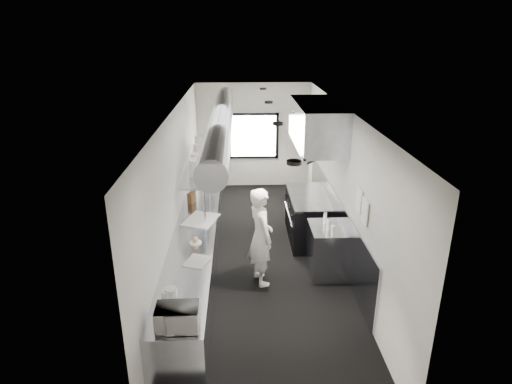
{
  "coord_description": "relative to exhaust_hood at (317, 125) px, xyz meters",
  "views": [
    {
      "loc": [
        -0.38,
        -7.38,
        4.1
      ],
      "look_at": [
        -0.09,
        -0.2,
        1.38
      ],
      "focal_mm": 30.38,
      "sensor_mm": 36.0,
      "label": 1
    }
  ],
  "objects": [
    {
      "name": "squeeze_bottle_b",
      "position": [
        0.0,
        -1.52,
        -1.39
      ],
      "size": [
        0.07,
        0.07,
        0.19
      ],
      "primitive_type": "cylinder",
      "rotation": [
        0.0,
        0.0,
        -0.01
      ],
      "color": "silver",
      "rests_on": "bottle_station"
    },
    {
      "name": "plate_stack_b",
      "position": [
        -2.27,
        -0.14,
        -0.66
      ],
      "size": [
        0.31,
        0.31,
        0.31
      ],
      "primitive_type": "cylinder",
      "rotation": [
        0.0,
        0.0,
        -0.37
      ],
      "color": "white",
      "rests_on": "pass_shelf"
    },
    {
      "name": "squeeze_bottle_a",
      "position": [
        0.04,
        -1.73,
        -1.4
      ],
      "size": [
        0.08,
        0.08,
        0.18
      ],
      "primitive_type": "cylinder",
      "rotation": [
        0.0,
        0.0,
        0.31
      ],
      "color": "silver",
      "rests_on": "bottle_station"
    },
    {
      "name": "plate_stack_a",
      "position": [
        -2.27,
        -0.52,
        -0.66
      ],
      "size": [
        0.35,
        0.35,
        0.31
      ],
      "primitive_type": "cylinder",
      "rotation": [
        0.0,
        0.0,
        -0.4
      ],
      "color": "white",
      "rests_on": "pass_shelf"
    },
    {
      "name": "wall_back",
      "position": [
        -1.1,
        3.3,
        -0.99
      ],
      "size": [
        3.0,
        0.02,
        2.8
      ],
      "primitive_type": "cube",
      "color": "silver",
      "rests_on": "floor"
    },
    {
      "name": "hvac_duct",
      "position": [
        -1.8,
        -0.3,
        0.16
      ],
      "size": [
        0.4,
        6.4,
        0.4
      ],
      "primitive_type": "cylinder",
      "rotation": [
        1.57,
        0.0,
        0.0
      ],
      "color": "gray",
      "rests_on": "ceiling"
    },
    {
      "name": "notice_sheet_a",
      "position": [
        0.37,
        -1.9,
        -0.79
      ],
      "size": [
        0.02,
        0.28,
        0.38
      ],
      "primitive_type": "cube",
      "color": "white",
      "rests_on": "wall_right"
    },
    {
      "name": "far_work_table",
      "position": [
        -2.25,
        2.5,
        -1.94
      ],
      "size": [
        0.7,
        1.2,
        0.9
      ],
      "primitive_type": "cube",
      "color": "#9B9FA9",
      "rests_on": "floor"
    },
    {
      "name": "cutting_board",
      "position": [
        -2.18,
        -1.02,
        -1.48
      ],
      "size": [
        0.68,
        0.78,
        0.02
      ],
      "primitive_type": "cube",
      "rotation": [
        0.0,
        0.0,
        -0.33
      ],
      "color": "silver",
      "rests_on": "prep_counter"
    },
    {
      "name": "pastry",
      "position": [
        -2.19,
        -1.89,
        -1.43
      ],
      "size": [
        0.1,
        0.1,
        0.1
      ],
      "primitive_type": "sphere",
      "color": "tan",
      "rests_on": "small_plate"
    },
    {
      "name": "deli_tub_a",
      "position": [
        -2.43,
        -3.37,
        -1.45
      ],
      "size": [
        0.14,
        0.14,
        0.09
      ],
      "primitive_type": "cylinder",
      "rotation": [
        0.0,
        0.0,
        0.13
      ],
      "color": "beige",
      "rests_on": "prep_counter"
    },
    {
      "name": "service_window",
      "position": [
        -1.1,
        3.26,
        -0.99
      ],
      "size": [
        1.36,
        0.05,
        1.25
      ],
      "color": "white",
      "rests_on": "wall_back"
    },
    {
      "name": "squeeze_bottle_c",
      "position": [
        0.02,
        -1.45,
        -1.41
      ],
      "size": [
        0.05,
        0.05,
        0.16
      ],
      "primitive_type": "cylinder",
      "rotation": [
        0.0,
        0.0,
        0.01
      ],
      "color": "silver",
      "rests_on": "bottle_station"
    },
    {
      "name": "wall_left",
      "position": [
        -2.6,
        -0.7,
        -0.99
      ],
      "size": [
        0.02,
        8.0,
        2.8
      ],
      "primitive_type": "cube",
      "color": "silver",
      "rests_on": "floor"
    },
    {
      "name": "newspaper",
      "position": [
        -2.12,
        -2.48,
        -1.49
      ],
      "size": [
        0.42,
        0.47,
        0.01
      ],
      "primitive_type": "cube",
      "rotation": [
        0.0,
        0.0,
        -0.34
      ],
      "color": "silver",
      "rests_on": "prep_counter"
    },
    {
      "name": "small_plate",
      "position": [
        -2.19,
        -1.89,
        -1.48
      ],
      "size": [
        0.22,
        0.22,
        0.02
      ],
      "primitive_type": "cylinder",
      "rotation": [
        0.0,
        0.0,
        0.12
      ],
      "color": "white",
      "rests_on": "prep_counter"
    },
    {
      "name": "bottle_station",
      "position": [
        0.05,
        -1.4,
        -1.94
      ],
      "size": [
        0.65,
        0.8,
        0.9
      ],
      "primitive_type": "cube",
      "color": "#9B9FA9",
      "rests_on": "floor"
    },
    {
      "name": "line_cook",
      "position": [
        -1.14,
        -1.61,
        -1.54
      ],
      "size": [
        0.58,
        0.72,
        1.71
      ],
      "primitive_type": "imported",
      "rotation": [
        0.0,
        0.0,
        1.88
      ],
      "color": "white",
      "rests_on": "floor"
    },
    {
      "name": "knife_block",
      "position": [
        -2.42,
        -0.18,
        -1.38
      ],
      "size": [
        0.16,
        0.22,
        0.22
      ],
      "primitive_type": "cube",
      "rotation": [
        0.0,
        0.0,
        -0.39
      ],
      "color": "brown",
      "rests_on": "prep_counter"
    },
    {
      "name": "plate_stack_d",
      "position": [
        -2.3,
        0.98,
        -0.63
      ],
      "size": [
        0.28,
        0.28,
        0.38
      ],
      "primitive_type": "cylinder",
      "rotation": [
        0.0,
        0.0,
        -0.16
      ],
      "color": "white",
      "rests_on": "pass_shelf"
    },
    {
      "name": "squeeze_bottle_e",
      "position": [
        0.03,
        -1.14,
        -1.41
      ],
      "size": [
        0.06,
        0.06,
        0.16
      ],
      "primitive_type": "cylinder",
      "rotation": [
        0.0,
        0.0,
        -0.22
      ],
      "color": "silver",
      "rests_on": "bottle_station"
    },
    {
      "name": "range",
      "position": [
        -0.06,
        0.0,
        -1.92
      ],
      "size": [
        0.88,
        1.6,
        0.94
      ],
      "color": "black",
      "rests_on": "floor"
    },
    {
      "name": "exhaust_hood",
      "position": [
        0.0,
        0.0,
        0.0
      ],
      "size": [
        0.81,
        2.2,
        0.88
      ],
      "color": "#9B9FA9",
      "rests_on": "ceiling"
    },
    {
      "name": "wall_right",
      "position": [
        0.4,
        -0.7,
        -0.99
      ],
      "size": [
        0.02,
        8.0,
        2.8
      ],
      "primitive_type": "cube",
      "color": "silver",
      "rests_on": "floor"
    },
    {
      "name": "deli_tub_b",
      "position": [
        -2.37,
        -3.34,
        -1.43
      ],
      "size": [
        0.2,
        0.2,
        0.11
      ],
      "primitive_type": "cylinder",
      "rotation": [
        0.0,
        0.0,
        0.33
      ],
      "color": "beige",
      "rests_on": "prep_counter"
    },
    {
      "name": "floor",
      "position": [
        -1.1,
        -0.7,
        -2.39
      ],
      "size": [
        3.0,
        8.0,
        0.01
      ],
      "primitive_type": "cube",
      "color": "black",
      "rests_on": "ground"
    },
    {
      "name": "notice_sheet_b",
      "position": [
        0.37,
        -2.25,
        -0.84
      ],
      "size": [
        0.02,
        0.28,
        0.38
      ],
      "primitive_type": "cube",
      "color": "white",
      "rests_on": "wall_right"
    },
    {
      "name": "wall_cladding",
      "position": [
        0.38,
        -0.4,
        -1.84
      ],
      "size": [
        0.03,
        5.5,
        1.1
      ],
      "primitive_type": "cube",
      "color": "#9B9FA9",
      "rests_on": "wall_right"
    },
    {
      "name": "squeeze_bottle_d",
      "position": [
        0.0,
        -1.25,
        -1.4
      ],
      "size": [
        0.06,
        0.06,
        0.17
      ],
      "primitive_type": "cylinder",
      "rotation": [
        0.0,
        0.0,
        -0.12
      ],
      "color": "silver",
      "rests_on": "bottle_station"
    },
    {
      "name": "pass_shelf",
      "position": [
        -2.29,
        0.3,
        -0.86
      ],
      "size": [
        0.45,
        3.0,
        0.68
      ],
      "color": "#9B9FA9",
      "rests_on": "prep_counter"
    },
    {
      "name": "plate_stack_c",
      "position": [
        -2.29,
        0.45,
        -0.65
      ],
      "size": [
        0.27,
        0.27,
        0.34
      ],
      "primitive_type": "cylinder",
      "rotation": [
        0.0,
        0.0,
        0.16
      ],
      "color": "white",
      "rests_on": "pass_shelf"
    },
    {
      "name": "ceiling",
      "position": [
        -1.1,
        -0.7,
        0.41
      ],
      "size": [
        3.0,
        8.0,
        0.01
      ],
      "primitive_type": "cube",
      "color": "silver",
      "rests_on": "wall_back"
    },
    {
      "name": "microwave",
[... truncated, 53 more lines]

